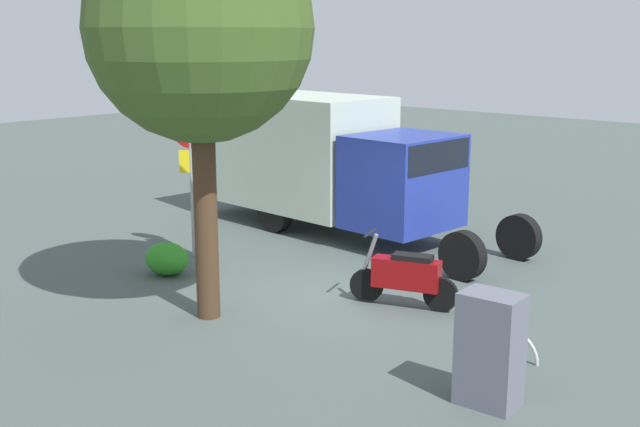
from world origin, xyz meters
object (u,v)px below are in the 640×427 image
box_truck_near (321,157)px  stop_sign (191,159)px  street_tree (200,30)px  bike_rack_hoop (510,357)px  utility_cabinet (490,350)px  motorcycle (405,276)px

box_truck_near → stop_sign: box_truck_near is taller
box_truck_near → street_tree: 6.65m
bike_rack_hoop → street_tree: bearing=21.6°
utility_cabinet → box_truck_near: bearing=-35.2°
street_tree → utility_cabinet: bearing=-176.8°
motorcycle → utility_cabinet: utility_cabinet is taller
motorcycle → bike_rack_hoop: (-2.32, 0.72, -0.52)m
box_truck_near → street_tree: bearing=-62.1°
motorcycle → stop_sign: 5.13m
bike_rack_hoop → motorcycle: bearing=-17.3°
box_truck_near → utility_cabinet: size_ratio=5.96×
stop_sign → street_tree: street_tree is taller
box_truck_near → motorcycle: 5.61m
street_tree → bike_rack_hoop: (-4.33, -1.72, -4.39)m
stop_sign → bike_rack_hoop: stop_sign is taller
motorcycle → bike_rack_hoop: size_ratio=2.04×
box_truck_near → bike_rack_hoop: bearing=-25.8°
stop_sign → motorcycle: bearing=-175.6°
motorcycle → utility_cabinet: 3.55m
street_tree → utility_cabinet: size_ratio=4.39×
street_tree → box_truck_near: bearing=-65.0°
box_truck_near → street_tree: (-2.56, 5.49, 2.74)m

